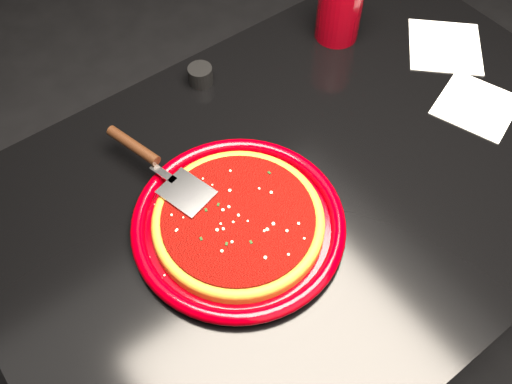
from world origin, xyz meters
TOP-DOWN VIEW (x-y plane):
  - floor at (0.00, 0.00)m, footprint 4.00×4.00m
  - table at (0.00, 0.00)m, footprint 1.20×0.80m
  - plate at (-0.18, -0.01)m, footprint 0.46×0.46m
  - pizza_crust at (-0.18, -0.01)m, footprint 0.37×0.37m
  - pizza_crust_rim at (-0.18, -0.01)m, footprint 0.37×0.37m
  - pizza_sauce at (-0.18, -0.01)m, footprint 0.32×0.32m
  - parmesan_dusting at (-0.18, -0.01)m, footprint 0.25×0.25m
  - basil_flecks at (-0.18, -0.01)m, footprint 0.23×0.23m
  - pizza_server at (-0.23, 0.16)m, footprint 0.15×0.30m
  - cup at (0.28, 0.26)m, footprint 0.09×0.09m
  - napkin_a at (0.37, -0.06)m, footprint 0.18×0.18m
  - napkin_b at (0.45, 0.09)m, footprint 0.22×0.22m
  - ramekin at (-0.03, 0.32)m, footprint 0.06×0.06m

SIDE VIEW (x-z plane):
  - floor at x=0.00m, z-range -0.01..0.00m
  - table at x=0.00m, z-range 0.00..0.75m
  - napkin_a at x=0.37m, z-range 0.75..0.75m
  - napkin_b at x=0.45m, z-range 0.75..0.75m
  - plate at x=-0.18m, z-range 0.75..0.78m
  - pizza_crust at x=-0.18m, z-range 0.76..0.77m
  - ramekin at x=-0.03m, z-range 0.75..0.79m
  - pizza_crust_rim at x=-0.18m, z-range 0.77..0.78m
  - pizza_sauce at x=-0.18m, z-range 0.77..0.79m
  - basil_flecks at x=-0.18m, z-range 0.78..0.79m
  - parmesan_dusting at x=-0.18m, z-range 0.78..0.79m
  - pizza_server at x=-0.23m, z-range 0.78..0.81m
  - cup at x=0.28m, z-range 0.75..0.88m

